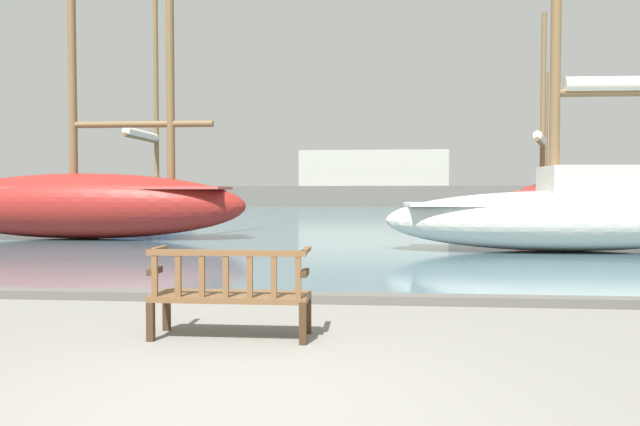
# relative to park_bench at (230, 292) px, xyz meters

# --- Properties ---
(ground_plane) EXTENTS (160.00, 160.00, 0.00)m
(ground_plane) POSITION_rel_park_bench_xyz_m (0.44, -1.88, -0.47)
(ground_plane) COLOR gray
(harbor_water) EXTENTS (100.00, 80.00, 0.08)m
(harbor_water) POSITION_rel_park_bench_xyz_m (0.44, 42.12, -0.43)
(harbor_water) COLOR #476670
(harbor_water) RESTS_ON ground
(quay_edge_kerb) EXTENTS (40.00, 0.30, 0.12)m
(quay_edge_kerb) POSITION_rel_park_bench_xyz_m (0.44, 1.97, -0.41)
(quay_edge_kerb) COLOR #5B5954
(quay_edge_kerb) RESTS_ON ground
(park_bench) EXTENTS (1.60, 0.52, 0.92)m
(park_bench) POSITION_rel_park_bench_xyz_m (0.00, 0.00, 0.00)
(park_bench) COLOR #3D2A19
(park_bench) RESTS_ON ground
(sailboat_outer_starboard) EXTENTS (12.48, 2.56, 11.61)m
(sailboat_outer_starboard) POSITION_rel_park_bench_xyz_m (-7.43, 11.23, 0.78)
(sailboat_outer_starboard) COLOR maroon
(sailboat_outer_starboard) RESTS_ON harbor_water
(sailboat_mid_port) EXTENTS (8.64, 2.67, 11.31)m
(sailboat_mid_port) POSITION_rel_park_bench_xyz_m (6.18, 8.63, 0.57)
(sailboat_mid_port) COLOR silver
(sailboat_mid_port) RESTS_ON harbor_water
(sailboat_far_starboard) EXTENTS (3.57, 11.83, 16.89)m
(sailboat_far_starboard) POSITION_rel_park_bench_xyz_m (-12.72, 30.98, 0.86)
(sailboat_far_starboard) COLOR navy
(sailboat_far_starboard) RESTS_ON harbor_water
(sailboat_outer_port) EXTENTS (6.42, 11.18, 12.13)m
(sailboat_outer_port) POSITION_rel_park_bench_xyz_m (11.64, 29.19, 0.79)
(sailboat_outer_port) COLOR maroon
(sailboat_outer_port) RESTS_ON harbor_water
(far_breakwater) EXTENTS (49.89, 2.40, 6.06)m
(far_breakwater) POSITION_rel_park_bench_xyz_m (0.86, 55.27, 1.59)
(far_breakwater) COLOR #66605B
(far_breakwater) RESTS_ON ground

